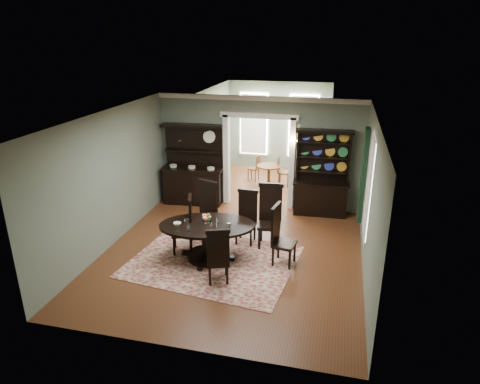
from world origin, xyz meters
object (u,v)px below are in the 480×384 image
object	(u,v)px
dining_table	(207,235)
parlor_table	(269,173)
welsh_dresser	(321,184)
sideboard	(193,176)

from	to	relation	value
dining_table	parlor_table	size ratio (longest dim) A/B	3.02
welsh_dresser	parlor_table	bearing A→B (deg)	131.01
dining_table	sideboard	bearing A→B (deg)	100.82
welsh_dresser	sideboard	bearing A→B (deg)	177.74
dining_table	parlor_table	bearing A→B (deg)	70.68
dining_table	welsh_dresser	distance (m)	3.70
dining_table	sideboard	size ratio (longest dim) A/B	1.01
welsh_dresser	parlor_table	size ratio (longest dim) A/B	3.03
sideboard	welsh_dresser	bearing A→B (deg)	-5.00
welsh_dresser	parlor_table	world-z (taller)	welsh_dresser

